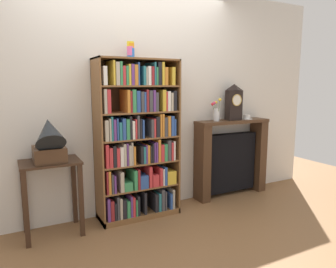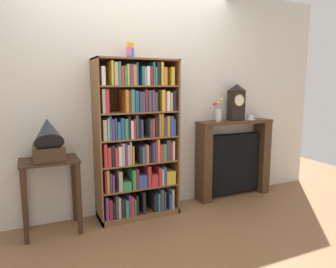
{
  "view_description": "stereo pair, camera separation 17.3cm",
  "coord_description": "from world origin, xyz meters",
  "px_view_note": "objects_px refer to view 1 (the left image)",
  "views": [
    {
      "loc": [
        -1.25,
        -3.07,
        1.47
      ],
      "look_at": [
        0.38,
        0.06,
        0.91
      ],
      "focal_mm": 33.23,
      "sensor_mm": 36.0,
      "label": 1
    },
    {
      "loc": [
        -1.09,
        -3.15,
        1.47
      ],
      "look_at": [
        0.38,
        0.06,
        0.91
      ],
      "focal_mm": 33.23,
      "sensor_mm": 36.0,
      "label": 2
    }
  ],
  "objects_px": {
    "bookshelf": "(138,142)",
    "side_table_left": "(51,182)",
    "cup_stack": "(131,50)",
    "flower_vase": "(216,112)",
    "teacup_with_saucer": "(247,117)",
    "mantel_clock": "(234,102)",
    "fireplace_mantel": "(231,158)",
    "gramophone": "(49,141)"
  },
  "relations": [
    {
      "from": "bookshelf",
      "to": "side_table_left",
      "type": "xyz_separation_m",
      "value": [
        -0.92,
        -0.02,
        -0.31
      ]
    },
    {
      "from": "cup_stack",
      "to": "flower_vase",
      "type": "bearing_deg",
      "value": -0.11
    },
    {
      "from": "bookshelf",
      "to": "flower_vase",
      "type": "bearing_deg",
      "value": 3.27
    },
    {
      "from": "bookshelf",
      "to": "teacup_with_saucer",
      "type": "distance_m",
      "value": 1.61
    },
    {
      "from": "bookshelf",
      "to": "mantel_clock",
      "type": "bearing_deg",
      "value": 2.57
    },
    {
      "from": "cup_stack",
      "to": "fireplace_mantel",
      "type": "xyz_separation_m",
      "value": [
        1.4,
        0.02,
        -1.33
      ]
    },
    {
      "from": "fireplace_mantel",
      "to": "flower_vase",
      "type": "bearing_deg",
      "value": -175.39
    },
    {
      "from": "side_table_left",
      "to": "gramophone",
      "type": "bearing_deg",
      "value": -90.0
    },
    {
      "from": "bookshelf",
      "to": "teacup_with_saucer",
      "type": "height_order",
      "value": "bookshelf"
    },
    {
      "from": "fireplace_mantel",
      "to": "bookshelf",
      "type": "bearing_deg",
      "value": -176.47
    },
    {
      "from": "side_table_left",
      "to": "teacup_with_saucer",
      "type": "relative_size",
      "value": 4.83
    },
    {
      "from": "cup_stack",
      "to": "gramophone",
      "type": "distance_m",
      "value": 1.25
    },
    {
      "from": "side_table_left",
      "to": "mantel_clock",
      "type": "bearing_deg",
      "value": 1.93
    },
    {
      "from": "cup_stack",
      "to": "side_table_left",
      "type": "distance_m",
      "value": 1.57
    },
    {
      "from": "gramophone",
      "to": "mantel_clock",
      "type": "height_order",
      "value": "mantel_clock"
    },
    {
      "from": "gramophone",
      "to": "flower_vase",
      "type": "distance_m",
      "value": 2.02
    },
    {
      "from": "mantel_clock",
      "to": "teacup_with_saucer",
      "type": "relative_size",
      "value": 3.02
    },
    {
      "from": "gramophone",
      "to": "mantel_clock",
      "type": "relative_size",
      "value": 1.07
    },
    {
      "from": "cup_stack",
      "to": "fireplace_mantel",
      "type": "height_order",
      "value": "cup_stack"
    },
    {
      "from": "fireplace_mantel",
      "to": "teacup_with_saucer",
      "type": "height_order",
      "value": "teacup_with_saucer"
    },
    {
      "from": "teacup_with_saucer",
      "to": "gramophone",
      "type": "bearing_deg",
      "value": -176.91
    },
    {
      "from": "fireplace_mantel",
      "to": "flower_vase",
      "type": "xyz_separation_m",
      "value": [
        -0.27,
        -0.02,
        0.63
      ]
    },
    {
      "from": "bookshelf",
      "to": "fireplace_mantel",
      "type": "height_order",
      "value": "bookshelf"
    },
    {
      "from": "mantel_clock",
      "to": "flower_vase",
      "type": "relative_size",
      "value": 1.59
    },
    {
      "from": "flower_vase",
      "to": "gramophone",
      "type": "bearing_deg",
      "value": -176.16
    },
    {
      "from": "bookshelf",
      "to": "side_table_left",
      "type": "distance_m",
      "value": 0.97
    },
    {
      "from": "bookshelf",
      "to": "side_table_left",
      "type": "height_order",
      "value": "bookshelf"
    },
    {
      "from": "fireplace_mantel",
      "to": "flower_vase",
      "type": "relative_size",
      "value": 3.58
    },
    {
      "from": "gramophone",
      "to": "fireplace_mantel",
      "type": "xyz_separation_m",
      "value": [
        2.28,
        0.16,
        -0.45
      ]
    },
    {
      "from": "bookshelf",
      "to": "gramophone",
      "type": "distance_m",
      "value": 0.92
    },
    {
      "from": "bookshelf",
      "to": "teacup_with_saucer",
      "type": "bearing_deg",
      "value": 2.28
    },
    {
      "from": "gramophone",
      "to": "teacup_with_saucer",
      "type": "xyz_separation_m",
      "value": [
        2.51,
        0.14,
        0.09
      ]
    },
    {
      "from": "cup_stack",
      "to": "flower_vase",
      "type": "height_order",
      "value": "cup_stack"
    },
    {
      "from": "bookshelf",
      "to": "mantel_clock",
      "type": "xyz_separation_m",
      "value": [
        1.37,
        0.06,
        0.4
      ]
    },
    {
      "from": "mantel_clock",
      "to": "teacup_with_saucer",
      "type": "distance_m",
      "value": 0.31
    },
    {
      "from": "cup_stack",
      "to": "gramophone",
      "type": "relative_size",
      "value": 0.36
    },
    {
      "from": "fireplace_mantel",
      "to": "teacup_with_saucer",
      "type": "distance_m",
      "value": 0.59
    },
    {
      "from": "gramophone",
      "to": "mantel_clock",
      "type": "xyz_separation_m",
      "value": [
        2.28,
        0.13,
        0.3
      ]
    },
    {
      "from": "bookshelf",
      "to": "gramophone",
      "type": "height_order",
      "value": "bookshelf"
    },
    {
      "from": "side_table_left",
      "to": "mantel_clock",
      "type": "relative_size",
      "value": 1.6
    },
    {
      "from": "flower_vase",
      "to": "teacup_with_saucer",
      "type": "relative_size",
      "value": 1.9
    },
    {
      "from": "flower_vase",
      "to": "cup_stack",
      "type": "bearing_deg",
      "value": 179.89
    }
  ]
}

